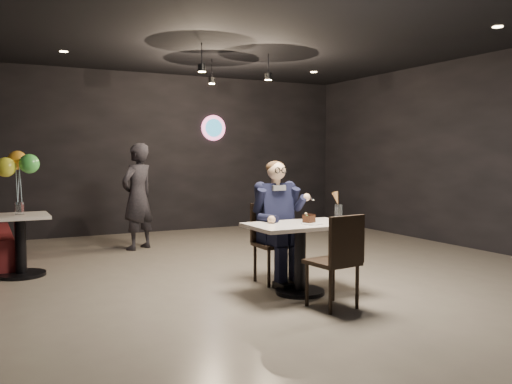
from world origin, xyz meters
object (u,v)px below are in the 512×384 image
chair_far (275,243)px  chair_near (332,260)px  seated_man (275,221)px  side_table (21,243)px  main_table (300,259)px  sundae_glass (338,213)px  passerby (138,196)px  balloon_vase (19,208)px

chair_far → chair_near: size_ratio=1.00×
seated_man → side_table: (-2.58, 1.70, -0.31)m
main_table → side_table: side_table is taller
sundae_glass → passerby: size_ratio=0.11×
seated_man → sundae_glass: seated_man is taller
sundae_glass → side_table: bearing=142.7°
main_table → chair_far: size_ratio=1.20×
sundae_glass → chair_near: bearing=-130.5°
main_table → side_table: bearing=139.0°
seated_man → balloon_vase: (-2.58, 1.70, 0.11)m
chair_far → balloon_vase: size_ratio=5.99×
side_table → seated_man: bearing=-33.3°
side_table → passerby: 2.17m
seated_man → chair_near: bearing=-90.0°
chair_far → sundae_glass: bearing=-54.1°
seated_man → side_table: seated_man is taller
passerby → chair_near: bearing=70.0°
main_table → chair_near: chair_near is taller
balloon_vase → sundae_glass: bearing=-37.3°
chair_near → balloon_vase: chair_near is taller
chair_far → passerby: (-0.83, 2.90, 0.37)m
passerby → sundae_glass: bearing=78.3°
chair_near → passerby: passerby is taller
sundae_glass → passerby: (-1.27, 3.51, -0.02)m
chair_far → side_table: (-2.58, 1.70, -0.05)m
chair_near → balloon_vase: (-2.58, 2.83, 0.37)m
main_table → passerby: size_ratio=0.67×
main_table → seated_man: seated_man is taller
sundae_glass → main_table: bearing=171.8°
chair_far → seated_man: seated_man is taller
main_table → sundae_glass: bearing=-8.2°
chair_far → side_table: size_ratio=1.12×
chair_far → balloon_vase: 3.11m
chair_near → side_table: (-2.58, 2.83, -0.05)m
main_table → passerby: (-0.83, 3.45, 0.45)m
seated_man → passerby: 3.02m
seated_man → passerby: (-0.83, 2.90, 0.11)m
side_table → balloon_vase: balloon_vase is taller
chair_far → side_table: chair_far is taller
chair_far → chair_near: (0.00, -1.13, 0.00)m
chair_far → chair_near: bearing=-90.0°
balloon_vase → side_table: bearing=0.0°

